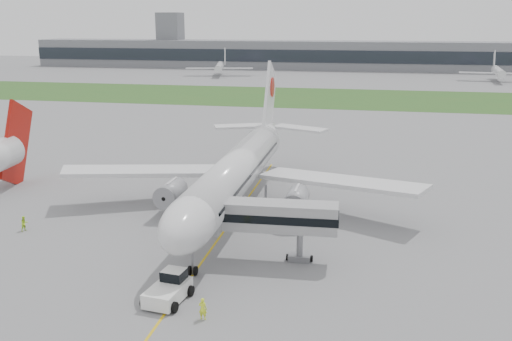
% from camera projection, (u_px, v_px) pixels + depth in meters
% --- Properties ---
extents(ground, '(600.00, 600.00, 0.00)m').
position_uv_depth(ground, '(230.00, 223.00, 70.07)').
color(ground, gray).
rests_on(ground, ground).
extents(apron_markings, '(70.00, 70.00, 0.04)m').
position_uv_depth(apron_markings, '(219.00, 238.00, 65.33)').
color(apron_markings, gold).
rests_on(apron_markings, ground).
extents(grass_strip, '(600.00, 50.00, 0.02)m').
position_uv_depth(grass_strip, '(320.00, 97.00, 183.78)').
color(grass_strip, '#2A5C22').
rests_on(grass_strip, ground).
extents(terminal_building, '(320.00, 22.30, 14.00)m').
position_uv_depth(terminal_building, '(340.00, 55.00, 286.11)').
color(terminal_building, slate).
rests_on(terminal_building, ground).
extents(control_tower, '(12.00, 12.00, 56.00)m').
position_uv_depth(control_tower, '(172.00, 66.00, 307.14)').
color(control_tower, slate).
rests_on(control_tower, ground).
extents(airliner, '(48.13, 53.95, 17.88)m').
position_uv_depth(airliner, '(238.00, 169.00, 73.24)').
color(airliner, silver).
rests_on(airliner, ground).
extents(pushback_tug, '(3.81, 5.16, 2.48)m').
position_uv_depth(pushback_tug, '(169.00, 288.00, 50.61)').
color(pushback_tug, white).
rests_on(pushback_tug, ground).
extents(jet_bridge, '(14.21, 4.65, 6.57)m').
position_uv_depth(jet_bridge, '(263.00, 217.00, 57.80)').
color(jet_bridge, '#9D9D9F').
rests_on(jet_bridge, ground).
extents(safety_cone_left, '(0.36, 0.36, 0.49)m').
position_uv_depth(safety_cone_left, '(160.00, 306.00, 49.32)').
color(safety_cone_left, orange).
rests_on(safety_cone_left, ground).
extents(safety_cone_right, '(0.40, 0.40, 0.55)m').
position_uv_depth(safety_cone_right, '(183.00, 293.00, 51.52)').
color(safety_cone_right, orange).
rests_on(safety_cone_right, ground).
extents(ground_crew_near, '(0.73, 0.50, 1.94)m').
position_uv_depth(ground_crew_near, '(203.00, 309.00, 47.31)').
color(ground_crew_near, '#E3FD2A').
rests_on(ground_crew_near, ground).
extents(ground_crew_far, '(1.00, 1.09, 1.82)m').
position_uv_depth(ground_crew_far, '(24.00, 224.00, 67.26)').
color(ground_crew_far, '#B6EC27').
rests_on(ground_crew_far, ground).
extents(distant_aircraft_left, '(34.92, 32.23, 11.45)m').
position_uv_depth(distant_aircraft_left, '(220.00, 76.00, 254.89)').
color(distant_aircraft_left, silver).
rests_on(distant_aircraft_left, ground).
extents(distant_aircraft_right, '(32.47, 29.28, 11.50)m').
position_uv_depth(distant_aircraft_right, '(497.00, 82.00, 231.15)').
color(distant_aircraft_right, silver).
rests_on(distant_aircraft_right, ground).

